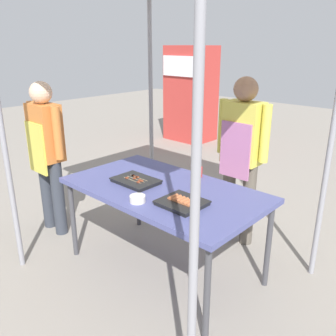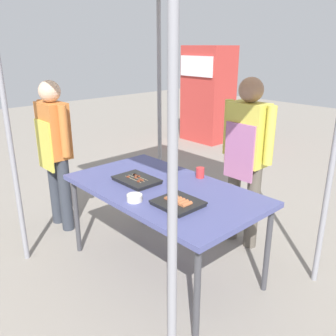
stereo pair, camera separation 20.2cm
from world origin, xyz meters
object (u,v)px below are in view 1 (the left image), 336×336
Objects in this scene: neighbor_stall_left at (191,94)px; customer_nearby at (47,147)px; stall_table at (164,194)px; condiment_bowl at (138,199)px; drink_cup_near_edge at (198,172)px; tray_grilled_sausages at (182,203)px; tray_meat_skewers at (136,181)px; vendor_woman at (241,149)px.

customer_nearby is at bearing -70.47° from neighbor_stall_left.
condiment_bowl reaches higher than stall_table.
stall_table is 18.36× the size of drink_cup_near_edge.
tray_meat_skewers is (-0.56, 0.07, -0.00)m from tray_grilled_sausages.
stall_table is 0.36m from tray_grilled_sausages.
tray_grilled_sausages is 3.53× the size of drink_cup_near_edge.
vendor_woman is (0.41, 0.93, 0.16)m from tray_meat_skewers.
neighbor_stall_left is at bearing 130.45° from drink_cup_near_edge.
condiment_bowl is 0.70m from drink_cup_near_edge.
condiment_bowl is (-0.27, -0.18, 0.01)m from tray_grilled_sausages.
vendor_woman is at bearing 98.42° from tray_grilled_sausages.
tray_meat_skewers is at bearing -160.65° from stall_table.
tray_grilled_sausages is 0.56m from tray_meat_skewers.
drink_cup_near_edge is at bearing 82.65° from stall_table.
drink_cup_near_edge is 0.06× the size of vendor_woman.
customer_nearby is at bearing 177.54° from condiment_bowl.
condiment_bowl is 1.18m from vendor_woman.
drink_cup_near_edge is at bearing -49.55° from neighbor_stall_left.
stall_table is 4.37× the size of tray_meat_skewers.
drink_cup_near_edge is 4.15m from neighbor_stall_left.
tray_grilled_sausages reaches higher than tray_meat_skewers.
vendor_woman is at bearing -43.70° from neighbor_stall_left.
tray_meat_skewers is 1.08m from customer_nearby.
neighbor_stall_left is (-2.41, 3.62, 0.13)m from tray_meat_skewers.
drink_cup_near_edge is (0.05, 0.38, 0.10)m from stall_table.
condiment_bowl is at bearing -40.17° from tray_meat_skewers.
stall_table is 0.39m from drink_cup_near_edge.
condiment_bowl is (0.05, -0.33, 0.08)m from stall_table.
tray_meat_skewers is at bearing 9.94° from customer_nearby.
vendor_woman is at bearing 84.11° from condiment_bowl.
tray_grilled_sausages is 2.71× the size of condiment_bowl.
neighbor_stall_left reaches higher than drink_cup_near_edge.
tray_meat_skewers is 4.20× the size of drink_cup_near_edge.
tray_meat_skewers is 0.23× the size of vendor_woman.
tray_grilled_sausages is at bearing 33.70° from condiment_bowl.
customer_nearby is at bearing 37.10° from vendor_woman.
tray_meat_skewers is 0.24× the size of customer_nearby.
drink_cup_near_edge is (0.28, 0.46, 0.03)m from tray_meat_skewers.
condiment_bowl is at bearing -146.30° from tray_grilled_sausages.
stall_table is 5.20× the size of tray_grilled_sausages.
tray_meat_skewers is 0.21× the size of neighbor_stall_left.
neighbor_stall_left is (-2.82, 2.69, -0.03)m from vendor_woman.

